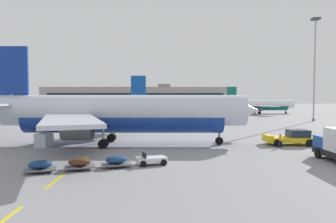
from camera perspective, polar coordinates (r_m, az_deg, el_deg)
name	(u,v)px	position (r m, az deg, el deg)	size (l,w,h in m)	color
ground	(247,131)	(55.95, 14.25, -3.48)	(400.00, 400.00, 0.00)	gray
apron_paint_markings	(119,132)	(53.17, -8.94, -3.74)	(8.00, 98.37, 0.01)	yellow
airliner_foreground	(119,113)	(38.92, -9.02, -0.31)	(34.69, 34.63, 12.20)	silver
pushback_tug	(291,138)	(41.54, 21.70, -4.50)	(6.02, 3.23, 2.08)	yellow
airliner_mid_left	(260,105)	(112.11, 16.59, 1.15)	(26.59, 26.26, 9.32)	white
airliner_far_center	(184,104)	(89.91, 2.92, 1.45)	(34.47, 34.16, 12.08)	silver
airliner_far_right	(9,104)	(101.52, -27.24, 1.18)	(32.39, 32.75, 11.47)	silver
baggage_train	(99,162)	(26.87, -12.65, -9.09)	(11.50, 4.94, 1.14)	silver
ground_crew_worker	(280,140)	(38.78, 19.94, -4.93)	(0.43, 0.56, 1.64)	#191E38
uld_cargo_container	(44,140)	(39.86, -21.86, -4.95)	(1.96, 1.93, 1.60)	#B7BCC6
apron_light_mast_far	(315,57)	(83.69, 25.39, 9.00)	(1.80, 1.80, 24.85)	slate
terminal_satellite	(137,98)	(151.30, -5.68, 2.48)	(87.64, 18.33, 11.99)	#9E998E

